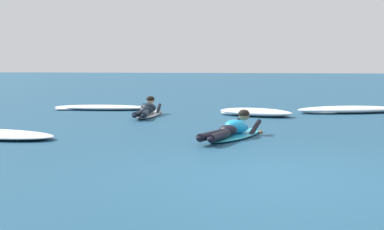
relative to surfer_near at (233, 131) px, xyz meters
The scene contains 6 objects.
ground_plane 6.69m from the surfer_near, 82.68° to the left, with size 120.00×120.00×0.00m, color navy.
surfer_near is the anchor object (origin of this frame).
surfer_far 4.67m from the surfer_near, 124.35° to the left, with size 0.77×2.70×0.53m.
whitewater_front 7.00m from the surfer_near, 129.23° to the left, with size 2.93×1.08×0.15m.
whitewater_mid_left 4.36m from the surfer_near, 87.80° to the left, with size 2.26×1.67×0.20m.
whitewater_back 6.25m from the surfer_near, 64.77° to the left, with size 3.07×1.78×0.20m.
Camera 1 is at (0.11, -6.69, 1.38)m, focal length 51.26 mm.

